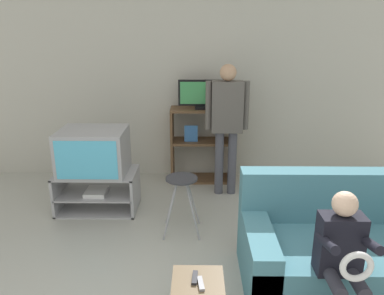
# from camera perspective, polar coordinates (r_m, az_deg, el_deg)

# --- Properties ---
(wall_back) EXTENTS (6.40, 0.06, 2.60)m
(wall_back) POSITION_cam_1_polar(r_m,az_deg,el_deg) (5.24, -1.52, 9.46)
(wall_back) COLOR beige
(wall_back) RESTS_ON ground_plane
(tv_stand) EXTENTS (0.92, 0.55, 0.47)m
(tv_stand) POSITION_cam_1_polar(r_m,az_deg,el_deg) (4.57, -14.15, -6.41)
(tv_stand) COLOR #A8A8AD
(tv_stand) RESTS_ON ground_plane
(television_main) EXTENTS (0.74, 0.60, 0.51)m
(television_main) POSITION_cam_1_polar(r_m,az_deg,el_deg) (4.39, -14.78, -0.60)
(television_main) COLOR #9E9EA3
(television_main) RESTS_ON tv_stand
(media_shelf) EXTENTS (0.85, 0.37, 1.03)m
(media_shelf) POSITION_cam_1_polar(r_m,az_deg,el_deg) (5.16, 1.48, 0.51)
(media_shelf) COLOR brown
(media_shelf) RESTS_ON ground_plane
(television_flat) EXTENTS (0.68, 0.20, 0.38)m
(television_flat) POSITION_cam_1_polar(r_m,az_deg,el_deg) (4.99, 1.86, 7.97)
(television_flat) COLOR black
(television_flat) RESTS_ON media_shelf
(folding_stool) EXTENTS (0.39, 0.36, 0.62)m
(folding_stool) POSITION_cam_1_polar(r_m,az_deg,el_deg) (3.84, -1.59, -6.29)
(folding_stool) COLOR #99999E
(folding_stool) RESTS_ON ground_plane
(snack_table) EXTENTS (0.37, 0.37, 0.37)m
(snack_table) POSITION_cam_1_polar(r_m,az_deg,el_deg) (2.82, 0.91, -20.57)
(snack_table) COLOR brown
(snack_table) RESTS_ON ground_plane
(remote_control_black) EXTENTS (0.05, 0.15, 0.02)m
(remote_control_black) POSITION_cam_1_polar(r_m,az_deg,el_deg) (2.80, 0.43, -19.22)
(remote_control_black) COLOR #232328
(remote_control_black) RESTS_ON snack_table
(remote_control_white) EXTENTS (0.05, 0.15, 0.02)m
(remote_control_white) POSITION_cam_1_polar(r_m,az_deg,el_deg) (2.75, 1.34, -20.01)
(remote_control_white) COLOR gray
(remote_control_white) RESTS_ON snack_table
(couch) EXTENTS (1.78, 0.93, 0.89)m
(couch) POSITION_cam_1_polar(r_m,az_deg,el_deg) (3.48, 22.93, -14.34)
(couch) COLOR teal
(couch) RESTS_ON ground_plane
(person_standing_adult) EXTENTS (0.53, 0.20, 1.66)m
(person_standing_adult) POSITION_cam_1_polar(r_m,az_deg,el_deg) (4.63, 5.34, 4.56)
(person_standing_adult) COLOR #4C4C56
(person_standing_adult) RESTS_ON ground_plane
(person_seated_child) EXTENTS (0.33, 0.43, 1.04)m
(person_seated_child) POSITION_cam_1_polar(r_m,az_deg,el_deg) (2.79, 22.00, -14.98)
(person_seated_child) COLOR #2D2D38
(person_seated_child) RESTS_ON ground_plane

